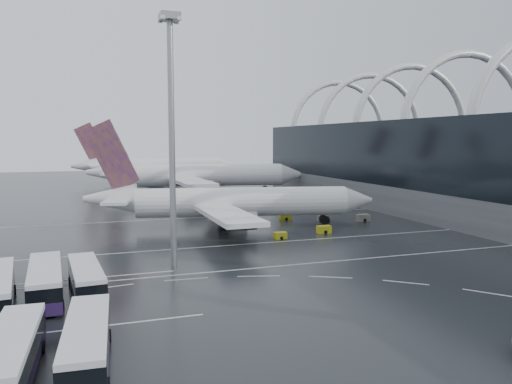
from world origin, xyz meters
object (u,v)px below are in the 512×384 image
object	(u,v)px
bus_row_far_c	(87,343)
gse_cart_belly_b	(322,218)
gse_cart_belly_a	(324,229)
gse_cart_belly_d	(363,218)
airliner_gate_b	(194,176)
bus_row_near_d	(86,278)
airliner_main	(228,203)
gse_cart_belly_c	(280,236)
airliner_gate_c	(155,168)
floodlight_mast	(171,110)
gse_cart_belly_e	(285,217)
bus_row_far_b	(11,356)
bus_row_near_c	(45,281)

from	to	relation	value
bus_row_far_c	gse_cart_belly_b	bearing A→B (deg)	-37.03
gse_cart_belly_a	gse_cart_belly_d	xyz separation A→B (m)	(12.92, 8.82, 0.04)
airliner_gate_b	bus_row_near_d	world-z (taller)	airliner_gate_b
airliner_main	gse_cart_belly_c	size ratio (longest dim) A/B	26.16
airliner_gate_c	bus_row_far_c	xyz separation A→B (m)	(-25.05, -152.25, -3.75)
floodlight_mast	gse_cart_belly_c	bearing A→B (deg)	31.59
gse_cart_belly_c	gse_cart_belly_d	world-z (taller)	gse_cart_belly_d
airliner_main	floodlight_mast	distance (m)	32.31
airliner_gate_c	gse_cart_belly_b	size ratio (longest dim) A/B	32.97
airliner_main	airliner_gate_b	size ratio (longest dim) A/B	0.84
bus_row_far_c	gse_cart_belly_c	size ratio (longest dim) A/B	6.53
airliner_main	gse_cart_belly_c	bearing A→B (deg)	-57.14
gse_cart_belly_b	gse_cart_belly_e	distance (m)	7.33
gse_cart_belly_c	airliner_main	bearing A→B (deg)	110.90
airliner_gate_c	airliner_gate_b	bearing A→B (deg)	-89.65
bus_row_near_d	bus_row_far_b	xyz separation A→B (m)	(-4.73, -18.02, 0.05)
airliner_gate_c	gse_cart_belly_e	distance (m)	97.95
bus_row_near_c	gse_cart_belly_c	distance (m)	39.29
gse_cart_belly_c	gse_cart_belly_d	distance (m)	24.50
bus_row_far_c	gse_cart_belly_d	xyz separation A→B (m)	(51.44, 48.87, -1.08)
bus_row_near_c	floodlight_mast	world-z (taller)	floodlight_mast
airliner_gate_c	floodlight_mast	size ratio (longest dim) A/B	2.00
airliner_main	gse_cart_belly_a	distance (m)	18.10
airliner_main	bus_row_near_d	size ratio (longest dim) A/B	4.14
bus_row_far_b	gse_cart_belly_c	bearing A→B (deg)	-39.51
bus_row_far_b	gse_cart_belly_c	world-z (taller)	bus_row_far_b
airliner_gate_b	gse_cart_belly_d	bearing A→B (deg)	-59.07
airliner_gate_b	airliner_main	bearing A→B (deg)	-84.96
bus_row_near_c	gse_cart_belly_d	xyz separation A→B (m)	(55.31, 31.64, -1.16)
airliner_main	bus_row_far_b	distance (m)	59.41
airliner_main	airliner_gate_c	xyz separation A→B (m)	(0.47, 101.31, 1.03)
floodlight_mast	airliner_main	bearing A→B (deg)	60.50
gse_cart_belly_a	gse_cart_belly_c	bearing A→B (deg)	-165.73
gse_cart_belly_a	bus_row_near_c	bearing A→B (deg)	-151.71
airliner_main	gse_cart_belly_d	size ratio (longest dim) A/B	21.23
airliner_main	gse_cart_belly_d	xyz separation A→B (m)	(26.87, -2.06, -3.79)
gse_cart_belly_b	gse_cart_belly_c	size ratio (longest dim) A/B	0.94
airliner_gate_c	gse_cart_belly_c	world-z (taller)	airliner_gate_c
gse_cart_belly_b	gse_cart_belly_c	bearing A→B (deg)	-135.86
airliner_main	gse_cart_belly_b	xyz separation A→B (m)	(19.59, 0.99, -3.95)
floodlight_mast	gse_cart_belly_b	xyz separation A→B (m)	(33.68, 25.90, -18.96)
gse_cart_belly_e	airliner_gate_b	bearing A→B (deg)	98.35
bus_row_near_c	bus_row_near_d	size ratio (longest dim) A/B	1.08
gse_cart_belly_d	bus_row_near_c	bearing A→B (deg)	-150.23
airliner_main	airliner_gate_c	size ratio (longest dim) A/B	0.85
bus_row_far_c	floodlight_mast	xyz separation A→B (m)	(10.49, 26.03, 17.73)
airliner_main	bus_row_far_b	size ratio (longest dim) A/B	4.04
bus_row_near_d	gse_cart_belly_c	xyz separation A→B (m)	(29.60, 20.43, -1.14)
floodlight_mast	airliner_gate_b	bearing A→B (deg)	76.37
bus_row_far_b	airliner_main	bearing A→B (deg)	-27.34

